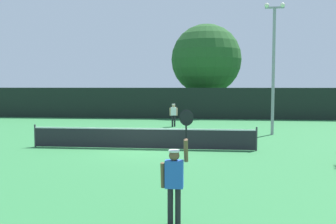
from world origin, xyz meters
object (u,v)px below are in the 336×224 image
(parked_car_near, at_px, (156,105))
(parked_car_mid, at_px, (195,105))
(player_receiving, at_px, (174,113))
(parked_car_far, at_px, (282,107))
(player_serving, at_px, (175,175))
(light_pole, at_px, (274,60))
(large_tree, at_px, (206,60))
(tennis_ball, at_px, (132,143))

(parked_car_near, height_order, parked_car_mid, same)
(player_receiving, xyz_separation_m, parked_car_far, (9.96, 12.56, -0.21))
(parked_car_mid, xyz_separation_m, parked_car_far, (8.88, -2.71, 0.00))
(player_serving, height_order, light_pole, light_pole)
(large_tree, distance_m, parked_car_near, 8.45)
(player_serving, distance_m, parked_car_mid, 33.88)
(large_tree, xyz_separation_m, parked_car_mid, (-1.18, 4.48, -4.72))
(tennis_ball, relative_size, light_pole, 0.01)
(player_serving, relative_size, parked_car_near, 0.55)
(player_serving, bearing_deg, large_tree, 88.92)
(parked_car_far, bearing_deg, light_pole, -109.76)
(parked_car_near, relative_size, parked_car_mid, 1.00)
(light_pole, xyz_separation_m, large_tree, (-4.00, 14.47, 1.06))
(large_tree, xyz_separation_m, parked_car_near, (-5.64, 4.16, -4.72))
(tennis_ball, bearing_deg, light_pole, 30.34)
(player_serving, xyz_separation_m, parked_car_far, (8.26, 31.16, -0.27))
(player_receiving, bearing_deg, parked_car_far, -128.41)
(player_receiving, relative_size, parked_car_far, 0.37)
(large_tree, distance_m, parked_car_far, 9.20)
(large_tree, relative_size, parked_car_near, 2.05)
(player_serving, height_order, parked_car_mid, player_serving)
(light_pole, height_order, parked_car_mid, light_pole)
(parked_car_mid, bearing_deg, light_pole, -79.94)
(light_pole, xyz_separation_m, parked_car_near, (-9.65, 18.63, -3.65))
(light_pole, bearing_deg, player_receiving, 149.59)
(light_pole, distance_m, parked_car_near, 21.30)
(player_receiving, xyz_separation_m, large_tree, (2.26, 10.79, 4.51))
(parked_car_near, bearing_deg, player_serving, -75.63)
(player_receiving, relative_size, light_pole, 0.21)
(large_tree, xyz_separation_m, parked_car_far, (7.70, 1.77, -4.72))
(parked_car_mid, bearing_deg, tennis_ball, -101.17)
(player_receiving, bearing_deg, large_tree, -101.83)
(player_receiving, xyz_separation_m, light_pole, (6.26, -3.68, 3.45))
(player_receiving, height_order, large_tree, large_tree)
(player_serving, xyz_separation_m, light_pole, (4.55, 14.92, 3.39))
(player_serving, height_order, large_tree, large_tree)
(parked_car_near, xyz_separation_m, parked_car_far, (13.35, -2.39, 0.00))
(player_serving, xyz_separation_m, large_tree, (0.55, 29.39, 4.45))
(parked_car_far, bearing_deg, tennis_ball, -125.59)
(light_pole, relative_size, large_tree, 0.86)
(tennis_ball, distance_m, parked_car_far, 23.60)
(player_serving, distance_m, light_pole, 15.97)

